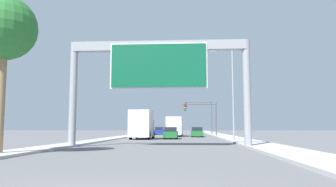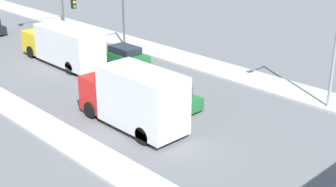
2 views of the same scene
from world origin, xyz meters
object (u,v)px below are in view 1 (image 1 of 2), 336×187
at_px(truck_box_primary, 175,127).
at_px(car_near_right, 159,131).
at_px(car_far_center, 177,131).
at_px(street_lamp_right, 230,87).
at_px(car_far_left, 197,132).
at_px(car_mid_right, 171,133).
at_px(truck_box_secondary, 142,125).
at_px(traffic_light_near_intersection, 204,113).
at_px(sign_gantry, 159,67).
at_px(palm_tree_foreground, 4,30).
at_px(traffic_light_mid_block, 203,111).

bearing_deg(truck_box_primary, car_near_right, 106.34).
bearing_deg(car_far_center, truck_box_primary, -90.00).
relative_size(car_near_right, street_lamp_right, 0.47).
height_order(car_far_left, car_mid_right, car_mid_right).
bearing_deg(truck_box_secondary, car_mid_right, 15.36).
distance_m(car_far_center, traffic_light_near_intersection, 14.32).
bearing_deg(car_far_center, sign_gantry, -90.00).
xyz_separation_m(truck_box_primary, traffic_light_near_intersection, (4.82, 0.79, 2.27)).
xyz_separation_m(sign_gantry, palm_tree_foreground, (-7.53, -7.58, 0.66)).
height_order(car_far_center, truck_box_secondary, truck_box_secondary).
bearing_deg(truck_box_secondary, car_far_center, 82.54).
bearing_deg(truck_box_secondary, car_far_left, 54.09).
bearing_deg(sign_gantry, truck_box_primary, 90.00).
bearing_deg(traffic_light_mid_block, sign_gantry, -97.11).
height_order(car_far_center, street_lamp_right, street_lamp_right).
bearing_deg(car_mid_right, car_near_right, 98.37).
relative_size(traffic_light_near_intersection, street_lamp_right, 0.57).
height_order(car_near_right, truck_box_primary, truck_box_primary).
height_order(car_near_right, traffic_light_near_intersection, traffic_light_near_intersection).
distance_m(car_far_center, palm_tree_foreground, 51.70).
height_order(truck_box_primary, street_lamp_right, street_lamp_right).
xyz_separation_m(truck_box_primary, traffic_light_mid_block, (5.01, 10.79, 2.94)).
bearing_deg(traffic_light_mid_block, car_mid_right, -102.46).
distance_m(sign_gantry, car_mid_right, 18.22).
bearing_deg(traffic_light_near_intersection, truck_box_secondary, -121.43).
bearing_deg(truck_box_primary, palm_tree_foreground, -101.53).
relative_size(sign_gantry, traffic_light_near_intersection, 2.41).
xyz_separation_m(truck_box_secondary, palm_tree_foreground, (-4.03, -24.09, 4.80)).
height_order(sign_gantry, street_lamp_right, street_lamp_right).
bearing_deg(traffic_light_near_intersection, street_lamp_right, -84.89).
relative_size(car_far_left, car_mid_right, 0.99).
bearing_deg(car_far_left, traffic_light_mid_block, 83.84).
distance_m(sign_gantry, traffic_light_near_intersection, 30.57).
bearing_deg(sign_gantry, car_near_right, 94.85).
distance_m(car_near_right, car_far_center, 4.02).
relative_size(traffic_light_mid_block, palm_tree_foreground, 0.79).
height_order(traffic_light_near_intersection, palm_tree_foreground, palm_tree_foreground).
bearing_deg(traffic_light_near_intersection, palm_tree_foreground, -108.13).
bearing_deg(car_far_left, truck_box_secondary, -125.91).
relative_size(sign_gantry, truck_box_primary, 1.52).
distance_m(car_mid_right, car_near_right, 24.05).
bearing_deg(traffic_light_near_intersection, sign_gantry, -99.09).
bearing_deg(traffic_light_mid_block, truck_box_primary, -114.88).
bearing_deg(car_far_center, palm_tree_foreground, -98.43).
height_order(car_far_left, palm_tree_foreground, palm_tree_foreground).
bearing_deg(car_far_left, truck_box_primary, 138.00).
bearing_deg(traffic_light_near_intersection, car_mid_right, -110.86).
relative_size(car_far_left, car_near_right, 1.03).
height_order(car_near_right, palm_tree_foreground, palm_tree_foreground).
height_order(sign_gantry, traffic_light_near_intersection, sign_gantry).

